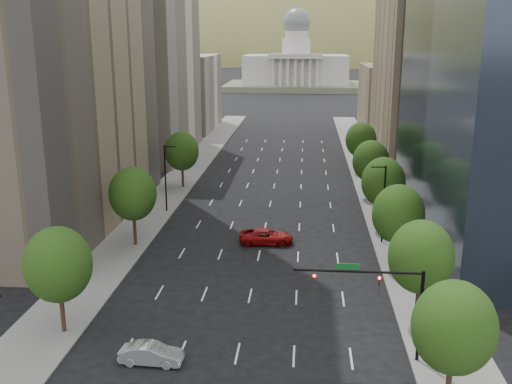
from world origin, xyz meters
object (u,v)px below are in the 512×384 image
(capitol, at_px, (296,69))
(traffic_signal, at_px, (386,294))
(car_red_far, at_px, (266,236))
(car_silver, at_px, (151,354))

(capitol, bearing_deg, traffic_signal, -87.26)
(traffic_signal, bearing_deg, capitol, 92.74)
(capitol, height_order, car_red_far, capitol)
(traffic_signal, xyz_separation_m, car_red_far, (-9.99, 23.82, -4.33))
(traffic_signal, relative_size, capitol, 0.15)
(traffic_signal, distance_m, capitol, 219.99)
(car_silver, relative_size, car_red_far, 0.75)
(traffic_signal, height_order, car_silver, traffic_signal)
(car_red_far, bearing_deg, car_silver, 161.14)
(car_silver, xyz_separation_m, car_red_far, (6.50, 25.65, 0.09))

